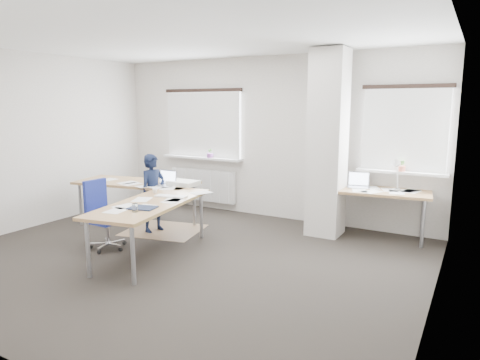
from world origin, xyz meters
The scene contains 8 objects.
ground centered at (0.00, 0.00, 0.00)m, with size 6.00×6.00×0.00m, color black.
room_shell centered at (0.18, 0.45, 1.75)m, with size 6.04×5.04×2.82m.
floor_mat centered at (-0.99, 0.86, 0.00)m, with size 1.15×0.97×0.01m, color #8E6E4D.
white_crate centered at (-2.08, 2.25, 0.15)m, with size 0.49×0.34×0.29m, color white.
desk_main centered at (-0.93, 0.41, 0.69)m, with size 2.82×2.63×0.96m.
desk_side centered at (2.07, 2.15, 0.69)m, with size 1.47×0.86×1.22m.
task_chair centered at (-1.13, -0.21, 0.27)m, with size 0.52×0.51×0.96m.
person centered at (-1.09, 0.76, 0.61)m, with size 0.45×0.29×1.23m, color black.
Camera 1 is at (3.31, -4.27, 1.98)m, focal length 32.00 mm.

